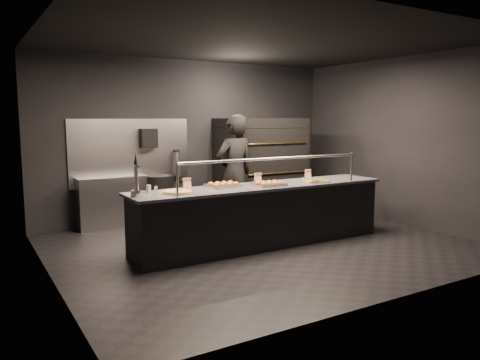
% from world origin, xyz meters
% --- Properties ---
extents(room, '(6.04, 6.00, 3.00)m').
position_xyz_m(room, '(-0.02, 0.05, 1.50)').
color(room, black).
rests_on(room, ground).
extents(service_counter, '(4.10, 0.78, 1.37)m').
position_xyz_m(service_counter, '(0.00, -0.00, 0.46)').
color(service_counter, black).
rests_on(service_counter, ground).
extents(pizza_oven, '(1.50, 1.23, 1.91)m').
position_xyz_m(pizza_oven, '(1.20, 1.90, 0.97)').
color(pizza_oven, black).
rests_on(pizza_oven, ground).
extents(prep_shelf, '(1.20, 0.35, 0.90)m').
position_xyz_m(prep_shelf, '(-1.60, 2.32, 0.45)').
color(prep_shelf, '#99999E').
rests_on(prep_shelf, ground).
extents(towel_dispenser, '(0.30, 0.20, 0.35)m').
position_xyz_m(towel_dispenser, '(-0.90, 2.39, 1.55)').
color(towel_dispenser, black).
rests_on(towel_dispenser, room).
extents(fire_extinguisher, '(0.14, 0.14, 0.51)m').
position_xyz_m(fire_extinguisher, '(-0.35, 2.40, 1.06)').
color(fire_extinguisher, '#B2B2B7').
rests_on(fire_extinguisher, room).
extents(beer_tap, '(0.14, 0.21, 0.56)m').
position_xyz_m(beer_tap, '(-1.95, -0.04, 1.08)').
color(beer_tap, silver).
rests_on(beer_tap, service_counter).
extents(round_pizza, '(0.44, 0.44, 0.03)m').
position_xyz_m(round_pizza, '(-1.38, -0.02, 0.94)').
color(round_pizza, silver).
rests_on(round_pizza, service_counter).
extents(slider_tray_a, '(0.54, 0.45, 0.08)m').
position_xyz_m(slider_tray_a, '(-0.59, 0.15, 0.95)').
color(slider_tray_a, silver).
rests_on(slider_tray_a, service_counter).
extents(slider_tray_b, '(0.46, 0.34, 0.07)m').
position_xyz_m(slider_tray_b, '(0.05, -0.10, 0.95)').
color(slider_tray_b, silver).
rests_on(slider_tray_b, service_counter).
extents(square_pizza, '(0.42, 0.42, 0.05)m').
position_xyz_m(square_pizza, '(0.92, -0.14, 0.94)').
color(square_pizza, silver).
rests_on(square_pizza, service_counter).
extents(condiment_jar, '(0.15, 0.06, 0.10)m').
position_xyz_m(condiment_jar, '(-1.67, 0.21, 0.97)').
color(condiment_jar, silver).
rests_on(condiment_jar, service_counter).
extents(tent_cards, '(2.31, 0.04, 0.15)m').
position_xyz_m(tent_cards, '(0.03, 0.28, 1.00)').
color(tent_cards, white).
rests_on(tent_cards, service_counter).
extents(trash_bin, '(0.53, 0.53, 0.88)m').
position_xyz_m(trash_bin, '(-0.78, 2.22, 0.44)').
color(trash_bin, black).
rests_on(trash_bin, ground).
extents(worker, '(0.76, 0.53, 1.97)m').
position_xyz_m(worker, '(0.18, 1.14, 0.99)').
color(worker, black).
rests_on(worker, ground).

